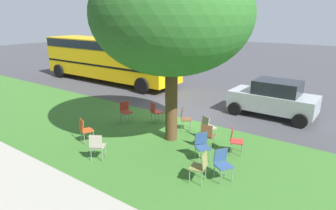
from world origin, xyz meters
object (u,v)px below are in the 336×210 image
Objects in this scene: chair_5 at (125,110)px; street_tree at (172,16)px; school_bus at (109,56)px; chair_3 at (202,144)px; chair_7 at (207,134)px; chair_4 at (222,162)px; chair_9 at (200,165)px; chair_8 at (184,117)px; chair_6 at (235,139)px; chair_2 at (208,126)px; chair_1 at (97,145)px; chair_0 at (155,111)px; parked_car at (274,98)px; chair_10 at (85,129)px.

street_tree is at bearing 172.18° from chair_5.
chair_5 is 8.42m from school_bus.
chair_7 is at bearing -72.15° from chair_3.
chair_4 is (-1.02, 0.67, 0.00)m from chair_3.
chair_8 is at bearing -50.80° from chair_9.
chair_4 is 1.71m from chair_6.
chair_7 is at bearing 147.59° from chair_8.
chair_9 is at bearing 146.75° from school_bus.
chair_2 is at bearing 167.26° from chair_8.
chair_1 is at bearing 119.40° from chair_5.
chair_0 is 1.00× the size of chair_1.
parked_car is (-0.50, -5.55, 0.32)m from chair_3.
school_bus is at bearing -38.81° from chair_5.
parked_car is at bearing -95.17° from chair_3.
chair_3 is 1.00× the size of chair_6.
chair_1 is at bearing 134.76° from school_bus.
chair_6 is (-0.66, -1.00, 0.00)m from chair_3.
street_tree reaches higher than chair_8.
chair_8 is at bearing -18.29° from chair_6.
chair_4 is 1.00× the size of chair_9.
chair_8 is at bearing -164.80° from chair_5.
chair_0 is at bearing -37.35° from chair_9.
chair_4 is at bearing -128.32° from chair_9.
chair_2 is 1.21m from chair_8.
parked_car is at bearing -85.25° from chair_4.
chair_2 is 1.00× the size of chair_3.
chair_6 and chair_10 have the same top height.
chair_6 is 1.00× the size of chair_8.
chair_7 and chair_10 have the same top height.
chair_7 is at bearing 152.48° from school_bus.
chair_6 is 1.00× the size of chair_10.
chair_7 is at bearing -150.77° from chair_10.
chair_1 is at bearing 67.28° from parked_car.
chair_2 is 1.00× the size of chair_10.
chair_1 and chair_7 have the same top height.
chair_4 is 5.68m from chair_5.
chair_5 is (2.65, -0.36, -3.84)m from street_tree.
street_tree reaches higher than chair_5.
chair_2 is (-1.08, -0.79, -3.84)m from street_tree.
chair_3 is at bearing 112.47° from chair_2.
chair_4 and chair_6 have the same top height.
parked_car reaches higher than chair_0.
chair_6 is (-3.95, 0.81, 0.00)m from chair_0.
street_tree is 4.11m from chair_7.
street_tree is at bearing -39.68° from chair_9.
chair_8 is at bearing -44.93° from chair_3.
chair_8 is (1.18, -0.27, 0.00)m from chair_2.
chair_4 is at bearing -160.88° from chair_1.
chair_8 is (2.84, -2.49, 0.00)m from chair_4.
chair_7 is 0.08× the size of school_bus.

